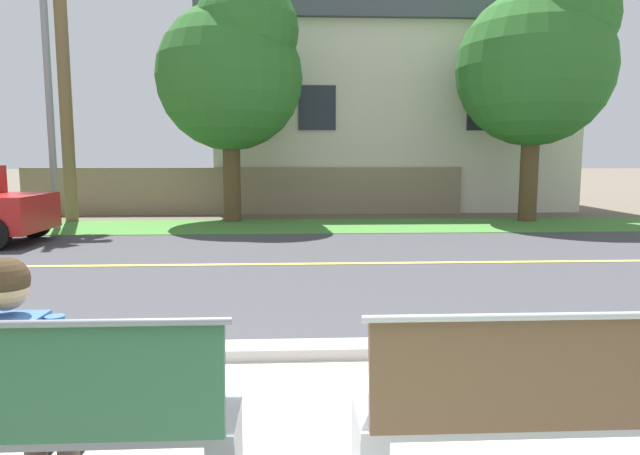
{
  "coord_description": "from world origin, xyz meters",
  "views": [
    {
      "loc": [
        -0.02,
        -2.3,
        1.72
      ],
      "look_at": [
        0.26,
        3.34,
        1.0
      ],
      "focal_mm": 31.28,
      "sensor_mm": 36.0,
      "label": 1
    }
  ],
  "objects_px": {
    "bench_right": "(547,412)",
    "seated_person_blue": "(21,367)",
    "streetlamp": "(50,51)",
    "bench_left": "(37,424)",
    "shade_tree_left": "(234,66)",
    "shade_tree_centre": "(541,57)"
  },
  "relations": [
    {
      "from": "bench_right",
      "to": "shade_tree_left",
      "type": "distance_m",
      "value": 12.96
    },
    {
      "from": "bench_left",
      "to": "shade_tree_centre",
      "type": "bearing_deg",
      "value": 57.38
    },
    {
      "from": "bench_left",
      "to": "shade_tree_left",
      "type": "bearing_deg",
      "value": 91.24
    },
    {
      "from": "bench_left",
      "to": "seated_person_blue",
      "type": "distance_m",
      "value": 0.31
    },
    {
      "from": "seated_person_blue",
      "to": "streetlamp",
      "type": "xyz_separation_m",
      "value": [
        -4.2,
        10.75,
        3.46
      ]
    },
    {
      "from": "shade_tree_left",
      "to": "streetlamp",
      "type": "bearing_deg",
      "value": -162.99
    },
    {
      "from": "streetlamp",
      "to": "shade_tree_left",
      "type": "distance_m",
      "value": 4.26
    },
    {
      "from": "bench_left",
      "to": "bench_right",
      "type": "bearing_deg",
      "value": 0.0
    },
    {
      "from": "bench_left",
      "to": "shade_tree_left",
      "type": "relative_size",
      "value": 0.31
    },
    {
      "from": "streetlamp",
      "to": "bench_right",
      "type": "bearing_deg",
      "value": -58.04
    },
    {
      "from": "bench_right",
      "to": "seated_person_blue",
      "type": "distance_m",
      "value": 2.63
    },
    {
      "from": "bench_right",
      "to": "seated_person_blue",
      "type": "relative_size",
      "value": 1.51
    },
    {
      "from": "streetlamp",
      "to": "shade_tree_centre",
      "type": "relative_size",
      "value": 1.1
    },
    {
      "from": "bench_right",
      "to": "shade_tree_left",
      "type": "relative_size",
      "value": 0.31
    },
    {
      "from": "bench_left",
      "to": "shade_tree_left",
      "type": "xyz_separation_m",
      "value": [
        -0.26,
        12.16,
        3.55
      ]
    },
    {
      "from": "seated_person_blue",
      "to": "streetlamp",
      "type": "height_order",
      "value": "streetlamp"
    },
    {
      "from": "bench_right",
      "to": "bench_left",
      "type": "bearing_deg",
      "value": 180.0
    },
    {
      "from": "seated_person_blue",
      "to": "shade_tree_left",
      "type": "relative_size",
      "value": 0.2
    },
    {
      "from": "bench_left",
      "to": "shade_tree_left",
      "type": "height_order",
      "value": "shade_tree_left"
    },
    {
      "from": "seated_person_blue",
      "to": "shade_tree_left",
      "type": "distance_m",
      "value": 12.45
    },
    {
      "from": "bench_right",
      "to": "seated_person_blue",
      "type": "bearing_deg",
      "value": 176.25
    },
    {
      "from": "bench_left",
      "to": "bench_right",
      "type": "distance_m",
      "value": 2.48
    }
  ]
}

